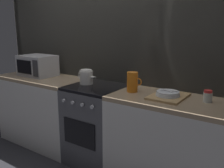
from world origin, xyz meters
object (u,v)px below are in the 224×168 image
(microwave, at_px, (38,66))
(kettle, at_px, (86,77))
(stove_unit, at_px, (97,124))
(dish_pile, at_px, (168,95))
(pitcher, at_px, (133,82))
(spice_jar, at_px, (208,96))

(microwave, bearing_deg, kettle, -0.85)
(stove_unit, height_order, dish_pile, dish_pile)
(kettle, bearing_deg, pitcher, -0.29)
(dish_pile, bearing_deg, microwave, 179.64)
(microwave, relative_size, kettle, 1.62)
(microwave, bearing_deg, pitcher, -0.62)
(kettle, relative_size, dish_pile, 0.71)
(stove_unit, bearing_deg, pitcher, 1.85)
(stove_unit, xyz_separation_m, dish_pile, (0.82, 0.02, 0.47))
(stove_unit, xyz_separation_m, microwave, (-1.00, 0.03, 0.59))
(microwave, relative_size, dish_pile, 1.15)
(stove_unit, bearing_deg, spice_jar, 3.88)
(kettle, bearing_deg, dish_pile, 0.06)
(kettle, distance_m, dish_pile, 0.98)
(stove_unit, bearing_deg, dish_pile, 1.29)
(kettle, xyz_separation_m, dish_pile, (0.98, 0.00, -0.06))
(microwave, bearing_deg, dish_pile, -0.36)
(spice_jar, bearing_deg, pitcher, -174.85)
(dish_pile, xyz_separation_m, spice_jar, (0.33, 0.06, 0.03))
(dish_pile, bearing_deg, pitcher, -179.37)
(microwave, distance_m, pitcher, 1.45)
(microwave, distance_m, dish_pile, 1.83)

